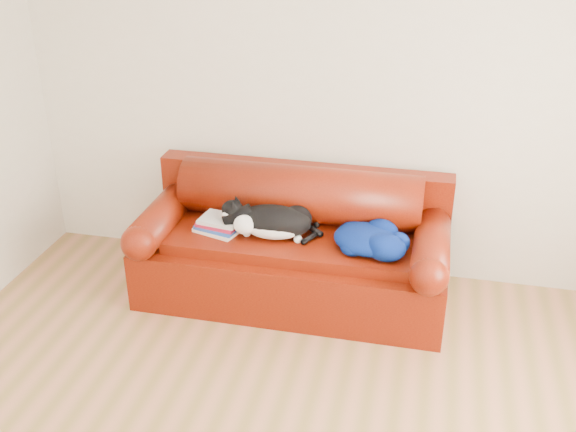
% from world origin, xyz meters
% --- Properties ---
extents(room_shell, '(4.52, 4.02, 2.61)m').
position_xyz_m(room_shell, '(0.12, 0.02, 1.67)').
color(room_shell, beige).
rests_on(room_shell, ground).
extents(sofa_base, '(2.10, 0.90, 0.50)m').
position_xyz_m(sofa_base, '(-0.18, 1.49, 0.24)').
color(sofa_base, '#3C0602').
rests_on(sofa_base, ground).
extents(sofa_back, '(2.10, 1.01, 0.88)m').
position_xyz_m(sofa_back, '(-0.18, 1.74, 0.54)').
color(sofa_back, '#3C0602').
rests_on(sofa_back, ground).
extents(book_stack, '(0.35, 0.30, 0.10)m').
position_xyz_m(book_stack, '(-0.68, 1.42, 0.55)').
color(book_stack, silver).
rests_on(book_stack, sofa_base).
extents(cat, '(0.75, 0.44, 0.27)m').
position_xyz_m(cat, '(-0.30, 1.42, 0.60)').
color(cat, black).
rests_on(cat, sofa_base).
extents(blanket, '(0.56, 0.55, 0.17)m').
position_xyz_m(blanket, '(0.35, 1.40, 0.57)').
color(blanket, '#020946').
rests_on(blanket, sofa_base).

